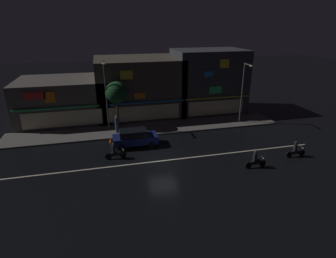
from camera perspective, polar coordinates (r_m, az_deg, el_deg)
name	(u,v)px	position (r m, az deg, el deg)	size (l,w,h in m)	color
ground_plane	(163,161)	(24.20, -1.06, -6.62)	(140.00, 140.00, 0.00)	black
lane_divider_stripe	(163,161)	(24.20, -1.06, -6.60)	(28.95, 0.16, 0.01)	beige
sidewalk_far	(148,129)	(31.24, -4.28, 0.10)	(30.47, 4.01, 0.14)	#5B5954
storefront_left_block	(208,81)	(37.28, 8.34, 9.81)	(9.06, 6.33, 8.11)	#383A3F
storefront_center_block	(65,99)	(36.07, -20.60, 5.77)	(10.66, 8.01, 5.03)	#56514C
storefront_right_block	(138,86)	(36.23, -6.16, 8.84)	(10.64, 8.79, 7.20)	#4C443A
streetlamp_west	(106,91)	(29.91, -12.76, 7.72)	(0.44, 1.64, 7.57)	#47494C
streetlamp_mid	(243,88)	(32.93, 15.40, 8.15)	(0.44, 1.64, 6.98)	#47494C
pedestrian_on_sidewalk	(117,125)	(30.11, -10.58, 0.87)	(0.39, 0.39, 1.88)	#334766
street_tree	(116,93)	(30.54, -10.67, 7.39)	(2.41, 2.41, 5.28)	#473323
parked_car_near_kerb	(135,138)	(26.88, -6.93, -1.78)	(4.30, 1.98, 1.67)	navy
motorcycle_lead	(296,150)	(27.16, 24.99, -4.03)	(1.90, 0.60, 1.52)	black
motorcycle_following	(115,152)	(24.74, -10.94, -4.74)	(1.90, 0.60, 1.52)	black
motorcycle_opposite_lane	(255,161)	(23.99, 17.71, -6.28)	(1.90, 0.60, 1.52)	black
traffic_cone	(111,140)	(28.27, -11.76, -2.20)	(0.36, 0.36, 0.55)	orange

